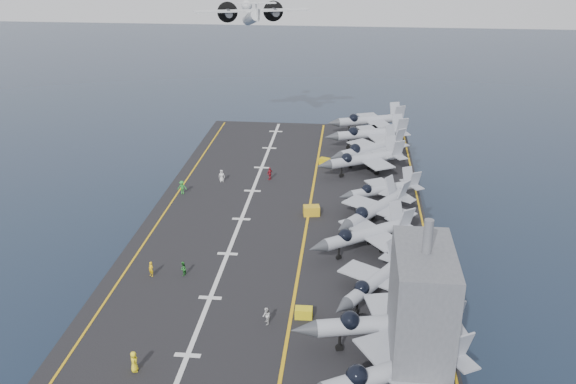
# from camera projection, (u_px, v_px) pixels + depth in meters

# --- Properties ---
(ground) EXTENTS (500.00, 500.00, 0.00)m
(ground) POSITION_uv_depth(u_px,v_px,m) (285.00, 287.00, 90.80)
(ground) COLOR #142135
(ground) RESTS_ON ground
(hull) EXTENTS (36.00, 90.00, 10.00)m
(hull) POSITION_uv_depth(u_px,v_px,m) (285.00, 256.00, 88.86)
(hull) COLOR #56595E
(hull) RESTS_ON ground
(flight_deck) EXTENTS (38.00, 92.00, 0.40)m
(flight_deck) POSITION_uv_depth(u_px,v_px,m) (285.00, 222.00, 86.85)
(flight_deck) COLOR black
(flight_deck) RESTS_ON hull
(foul_line) EXTENTS (0.35, 90.00, 0.02)m
(foul_line) POSITION_uv_depth(u_px,v_px,m) (307.00, 222.00, 86.48)
(foul_line) COLOR gold
(foul_line) RESTS_ON flight_deck
(landing_centerline) EXTENTS (0.50, 90.00, 0.02)m
(landing_centerline) POSITION_uv_depth(u_px,v_px,m) (241.00, 219.00, 87.32)
(landing_centerline) COLOR silver
(landing_centerline) RESTS_ON flight_deck
(deck_edge_port) EXTENTS (0.25, 90.00, 0.02)m
(deck_edge_port) POSITION_uv_depth(u_px,v_px,m) (163.00, 216.00, 88.34)
(deck_edge_port) COLOR gold
(deck_edge_port) RESTS_ON flight_deck
(deck_edge_stbd) EXTENTS (0.25, 90.00, 0.02)m
(deck_edge_stbd) POSITION_uv_depth(u_px,v_px,m) (423.00, 227.00, 85.05)
(deck_edge_stbd) COLOR gold
(deck_edge_stbd) RESTS_ON flight_deck
(island_superstructure) EXTENTS (5.00, 10.00, 15.00)m
(island_superstructure) POSITION_uv_depth(u_px,v_px,m) (422.00, 299.00, 54.96)
(island_superstructure) COLOR #56595E
(island_superstructure) RESTS_ON flight_deck
(fighter_jet_0) EXTENTS (19.21, 17.21, 5.56)m
(fighter_jet_0) POSITION_uv_depth(u_px,v_px,m) (394.00, 369.00, 53.67)
(fighter_jet_0) COLOR #949BA4
(fighter_jet_0) RESTS_ON flight_deck
(fighter_jet_1) EXTENTS (18.05, 14.04, 5.58)m
(fighter_jet_1) POSITION_uv_depth(u_px,v_px,m) (387.00, 322.00, 59.97)
(fighter_jet_1) COLOR #939BA3
(fighter_jet_1) RESTS_ON flight_deck
(fighter_jet_2) EXTENTS (14.94, 16.36, 4.73)m
(fighter_jet_2) POSITION_uv_depth(u_px,v_px,m) (377.00, 279.00, 68.01)
(fighter_jet_2) COLOR #9AA3AB
(fighter_jet_2) RESTS_ON flight_deck
(fighter_jet_3) EXTENTS (17.47, 16.37, 5.05)m
(fighter_jet_3) POSITION_uv_depth(u_px,v_px,m) (367.00, 233.00, 77.83)
(fighter_jet_3) COLOR #A0A9B1
(fighter_jet_3) RESTS_ON flight_deck
(fighter_jet_4) EXTENTS (16.43, 17.69, 5.11)m
(fighter_jet_4) POSITION_uv_depth(u_px,v_px,m) (375.00, 208.00, 84.46)
(fighter_jet_4) COLOR #A0A8B2
(fighter_jet_4) RESTS_ON flight_deck
(fighter_jet_5) EXTENTS (15.27, 13.67, 4.42)m
(fighter_jet_5) POSITION_uv_depth(u_px,v_px,m) (384.00, 189.00, 91.62)
(fighter_jet_5) COLOR gray
(fighter_jet_5) RESTS_ON flight_deck
(fighter_jet_6) EXTENTS (18.01, 16.10, 5.22)m
(fighter_jet_6) POSITION_uv_depth(u_px,v_px,m) (365.00, 158.00, 102.28)
(fighter_jet_6) COLOR #9197A1
(fighter_jet_6) RESTS_ON flight_deck
(fighter_jet_7) EXTENTS (18.17, 17.65, 5.29)m
(fighter_jet_7) POSITION_uv_depth(u_px,v_px,m) (370.00, 148.00, 106.92)
(fighter_jet_7) COLOR gray
(fighter_jet_7) RESTS_ON flight_deck
(fighter_jet_8) EXTENTS (17.82, 14.83, 5.29)m
(fighter_jet_8) POSITION_uv_depth(u_px,v_px,m) (371.00, 133.00, 114.54)
(fighter_jet_8) COLOR #9399A3
(fighter_jet_8) RESTS_ON flight_deck
(tow_cart_a) EXTENTS (1.79, 1.19, 1.06)m
(tow_cart_a) POSITION_uv_depth(u_px,v_px,m) (304.00, 313.00, 65.42)
(tow_cart_a) COLOR yellow
(tow_cart_a) RESTS_ON flight_deck
(tow_cart_b) EXTENTS (2.42, 1.78, 1.32)m
(tow_cart_b) POSITION_uv_depth(u_px,v_px,m) (311.00, 211.00, 88.35)
(tow_cart_b) COLOR gold
(tow_cart_b) RESTS_ON flight_deck
(tow_cart_c) EXTENTS (2.06, 1.71, 1.06)m
(tow_cart_c) POSITION_uv_depth(u_px,v_px,m) (325.00, 161.00, 106.98)
(tow_cart_c) COLOR gold
(tow_cart_c) RESTS_ON flight_deck
(crew_0) EXTENTS (1.11, 1.40, 2.05)m
(crew_0) POSITION_uv_depth(u_px,v_px,m) (134.00, 362.00, 57.36)
(crew_0) COLOR yellow
(crew_0) RESTS_ON flight_deck
(crew_1) EXTENTS (1.30, 1.19, 1.80)m
(crew_1) POSITION_uv_depth(u_px,v_px,m) (151.00, 269.00, 72.93)
(crew_1) COLOR yellow
(crew_1) RESTS_ON flight_deck
(crew_2) EXTENTS (0.94, 1.17, 1.71)m
(crew_2) POSITION_uv_depth(u_px,v_px,m) (183.00, 269.00, 73.11)
(crew_2) COLOR #29892F
(crew_2) RESTS_ON flight_deck
(crew_3) EXTENTS (1.27, 0.87, 2.06)m
(crew_3) POSITION_uv_depth(u_px,v_px,m) (182.00, 187.00, 95.11)
(crew_3) COLOR green
(crew_3) RESTS_ON flight_deck
(crew_4) EXTENTS (1.40, 1.46, 2.03)m
(crew_4) POSITION_uv_depth(u_px,v_px,m) (270.00, 174.00, 100.40)
(crew_4) COLOR maroon
(crew_4) RESTS_ON flight_deck
(crew_5) EXTENTS (1.30, 1.01, 1.93)m
(crew_5) POSITION_uv_depth(u_px,v_px,m) (222.00, 176.00, 99.66)
(crew_5) COLOR silver
(crew_5) RESTS_ON flight_deck
(crew_7) EXTENTS (1.04, 1.28, 1.84)m
(crew_7) POSITION_uv_depth(u_px,v_px,m) (266.00, 316.00, 64.17)
(crew_7) COLOR white
(crew_7) RESTS_ON flight_deck
(transport_plane) EXTENTS (28.29, 22.98, 5.81)m
(transport_plane) POSITION_uv_depth(u_px,v_px,m) (252.00, 18.00, 137.36)
(transport_plane) COLOR silver
(fighter_jet_9) EXTENTS (17.82, 14.83, 5.29)m
(fighter_jet_9) POSITION_uv_depth(u_px,v_px,m) (370.00, 119.00, 122.33)
(fighter_jet_9) COLOR #9399A3
(fighter_jet_9) RESTS_ON flight_deck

